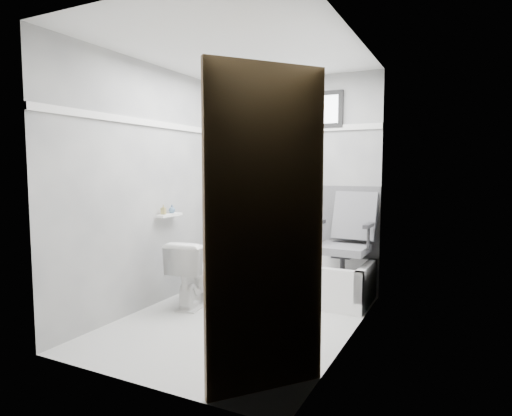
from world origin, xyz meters
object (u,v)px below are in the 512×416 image
Objects in this scene: bathtub at (299,278)px; soap_bottle_b at (172,209)px; office_chair at (343,241)px; soap_bottle_a at (163,209)px; toilet at (195,273)px; door at (285,241)px.

soap_bottle_b is (-1.17, -0.66, 0.75)m from bathtub.
office_chair is 10.21× the size of soap_bottle_a.
soap_bottle_a reaches higher than bathtub.
toilet is 2.29m from door.
soap_bottle_a is (-0.32, -0.08, 0.64)m from toilet.
office_chair is at bearing 27.61° from soap_bottle_a.
soap_bottle_a is 1.14× the size of soap_bottle_b.
soap_bottle_a reaches higher than soap_bottle_b.
bathtub is 2.46m from door.
toilet is (-0.85, -0.72, 0.12)m from bathtub.
toilet is 0.72m from soap_bottle_a.
office_chair is 1.55m from toilet.
soap_bottle_a reaches higher than toilet.
bathtub is 0.75× the size of door.
office_chair reaches higher than soap_bottle_a.
office_chair is 11.66× the size of soap_bottle_b.
soap_bottle_b is (0.00, 0.14, -0.01)m from soap_bottle_a.
soap_bottle_b is at bearing -19.70° from toilet.
toilet is 0.33× the size of door.
bathtub is at bearing 108.75° from door.
bathtub is 14.98× the size of soap_bottle_a.
soap_bottle_b is at bearing -150.58° from bathtub.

